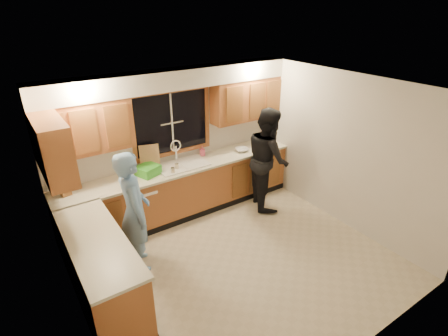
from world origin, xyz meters
The scene contains 26 objects.
floor centered at (0.00, 0.00, 0.00)m, with size 4.20×4.20×0.00m, color #C2B295.
ceiling centered at (0.00, 0.00, 2.50)m, with size 4.20×4.20×0.00m, color silver.
wall_back centered at (0.00, 1.90, 1.25)m, with size 4.20×4.20×0.00m, color beige.
wall_left centered at (-2.10, 0.00, 1.25)m, with size 3.80×3.80×0.00m, color beige.
wall_right centered at (2.10, 0.00, 1.25)m, with size 3.80×3.80×0.00m, color beige.
base_cabinets_back centered at (0.00, 1.60, 0.44)m, with size 4.20×0.60×0.88m, color #AD6132.
base_cabinets_left centered at (-1.80, 0.35, 0.44)m, with size 0.60×1.90×0.88m, color #AD6132.
countertop_back centered at (0.00, 1.58, 0.90)m, with size 4.20×0.63×0.04m, color beige.
countertop_left centered at (-1.79, 0.35, 0.90)m, with size 0.63×1.90×0.04m, color beige.
upper_cabinets_left centered at (-1.43, 1.73, 1.83)m, with size 1.35×0.33×0.75m, color #AD6132.
upper_cabinets_right centered at (1.43, 1.73, 1.83)m, with size 1.35×0.33×0.75m, color #AD6132.
upper_cabinets_return centered at (-1.94, 1.12, 1.83)m, with size 0.33×0.90×0.75m, color #AD6132.
soffit centered at (0.00, 1.72, 2.35)m, with size 4.20×0.35×0.30m, color silver.
window_frame centered at (0.00, 1.89, 1.60)m, with size 1.44×0.03×1.14m.
sink centered at (0.00, 1.60, 0.86)m, with size 0.86×0.52×0.57m.
dishwasher centered at (-0.85, 1.59, 0.41)m, with size 0.60×0.56×0.82m, color white.
stove centered at (-1.80, -0.22, 0.45)m, with size 0.58×0.75×0.90m, color white.
man centered at (-1.17, 0.73, 0.88)m, with size 0.64×0.42×1.75m, color #719FD7.
woman centered at (1.41, 1.03, 0.92)m, with size 0.89×0.69×1.83m, color black.
knife_block centered at (-1.84, 1.65, 1.04)m, with size 0.13×0.11×0.24m, color brown.
cutting_board centered at (-0.49, 1.77, 1.13)m, with size 0.32×0.02×0.42m, color tan.
dish_crate centered at (-0.60, 1.61, 1.00)m, with size 0.32×0.30×0.15m, color green.
soap_bottle centered at (0.51, 1.79, 1.01)m, with size 0.08×0.08×0.18m, color #F05B7E.
bowl centered at (1.22, 1.55, 0.95)m, with size 0.24×0.24×0.06m, color silver.
can_left centered at (-0.27, 1.40, 0.98)m, with size 0.06×0.06×0.12m, color #B4A68A.
can_right centered at (-0.14, 1.51, 0.98)m, with size 0.06×0.06×0.11m, color #B4A68A.
Camera 1 is at (-2.39, -3.23, 3.42)m, focal length 28.00 mm.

